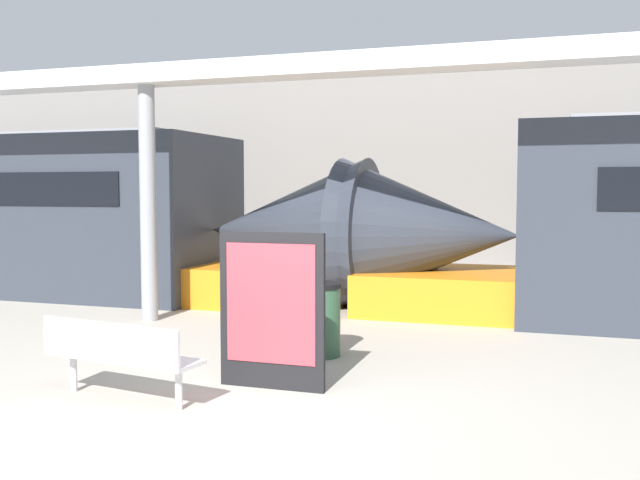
{
  "coord_description": "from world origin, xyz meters",
  "views": [
    {
      "loc": [
        2.79,
        -5.41,
        2.09
      ],
      "look_at": [
        -0.22,
        3.7,
        1.4
      ],
      "focal_mm": 40.0,
      "sensor_mm": 36.0,
      "label": 1
    }
  ],
  "objects_px": {
    "trash_bin": "(320,319)",
    "bench_near": "(118,352)",
    "support_column_near": "(148,204)",
    "poster_board": "(272,310)"
  },
  "relations": [
    {
      "from": "support_column_near",
      "to": "trash_bin",
      "type": "bearing_deg",
      "value": -23.43
    },
    {
      "from": "bench_near",
      "to": "trash_bin",
      "type": "relative_size",
      "value": 1.9
    },
    {
      "from": "bench_near",
      "to": "poster_board",
      "type": "height_order",
      "value": "poster_board"
    },
    {
      "from": "trash_bin",
      "to": "support_column_near",
      "type": "height_order",
      "value": "support_column_near"
    },
    {
      "from": "trash_bin",
      "to": "support_column_near",
      "type": "distance_m",
      "value": 3.88
    },
    {
      "from": "bench_near",
      "to": "support_column_near",
      "type": "relative_size",
      "value": 0.47
    },
    {
      "from": "bench_near",
      "to": "trash_bin",
      "type": "xyz_separation_m",
      "value": [
        1.26,
        2.47,
        -0.03
      ]
    },
    {
      "from": "poster_board",
      "to": "bench_near",
      "type": "bearing_deg",
      "value": -143.67
    },
    {
      "from": "trash_bin",
      "to": "bench_near",
      "type": "bearing_deg",
      "value": -117.02
    },
    {
      "from": "support_column_near",
      "to": "poster_board",
      "type": "bearing_deg",
      "value": -42.12
    }
  ]
}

